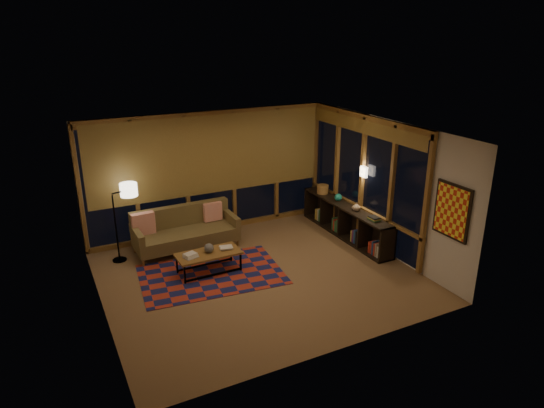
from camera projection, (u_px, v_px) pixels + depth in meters
name	position (u px, v px, depth m)	size (l,w,h in m)	color
floor	(259.00, 276.00, 8.98)	(5.50, 5.00, 0.01)	olive
ceiling	(257.00, 132.00, 8.06)	(5.50, 5.00, 0.01)	white
walls	(258.00, 208.00, 8.52)	(5.51, 5.01, 2.70)	beige
window_wall_back	(211.00, 173.00, 10.56)	(5.30, 0.16, 2.60)	brown
window_wall_right	(361.00, 179.00, 10.16)	(0.16, 3.70, 2.60)	brown
wall_art	(452.00, 211.00, 8.08)	(0.06, 0.74, 0.94)	red
wall_sconce	(364.00, 172.00, 9.94)	(0.12, 0.18, 0.22)	beige
sofa	(186.00, 230.00, 9.93)	(2.09, 0.84, 0.85)	brown
pillow_left	(143.00, 223.00, 9.67)	(0.46, 0.15, 0.46)	red
pillow_right	(213.00, 212.00, 10.34)	(0.40, 0.13, 0.40)	red
area_rug	(211.00, 274.00, 9.03)	(2.58, 1.72, 0.01)	#B23320
coffee_table	(209.00, 262.00, 9.06)	(1.19, 0.55, 0.40)	brown
book_stack_a	(190.00, 255.00, 8.81)	(0.27, 0.21, 0.08)	silver
book_stack_b	(226.00, 247.00, 9.16)	(0.24, 0.19, 0.05)	silver
ceramic_pot	(209.00, 248.00, 8.99)	(0.18, 0.18, 0.18)	#323232
floor_lamp	(116.00, 225.00, 9.33)	(0.51, 0.33, 1.53)	black
bookshelf	(345.00, 221.00, 10.59)	(0.40, 2.88, 0.72)	black
basket	(323.00, 189.00, 11.21)	(0.27, 0.27, 0.20)	#9D703E
teal_bowl	(338.00, 197.00, 10.71)	(0.17, 0.17, 0.17)	#1A8073
vase	(356.00, 206.00, 10.14)	(0.17, 0.17, 0.18)	tan
shelf_book_stack	(374.00, 219.00, 9.66)	(0.15, 0.21, 0.06)	silver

